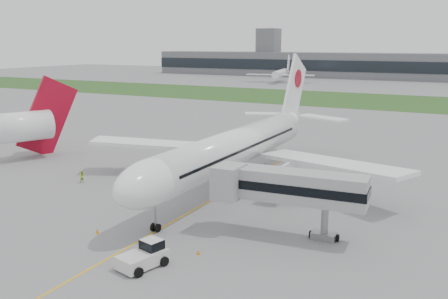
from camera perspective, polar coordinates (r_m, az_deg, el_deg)
The scene contains 14 objects.
ground at distance 66.39m, azimuth -0.30°, elevation -5.14°, with size 600.00×600.00×0.00m, color slate.
apron_markings at distance 62.23m, azimuth -2.46°, elevation -6.35°, with size 70.00×70.00×0.04m, color gold, non-canonical shape.
grass_strip at distance 179.61m, azimuth 17.96°, elevation 5.25°, with size 600.00×50.00×0.02m, color #2E541F.
terminal_building at distance 287.73m, azimuth 21.88°, elevation 8.75°, with size 320.00×22.30×14.00m.
control_tower at distance 312.52m, azimuth 5.04°, elevation 8.48°, with size 12.00×12.00×56.00m, color slate, non-canonical shape.
airliner at distance 69.18m, azimuth 1.58°, elevation 0.41°, with size 48.13×53.95×17.88m.
pushback_tug at distance 46.29m, azimuth -9.05°, elevation -11.83°, with size 3.84×4.88×2.25m.
jet_bridge at distance 51.38m, azimuth 6.97°, elevation -4.23°, with size 15.54×5.53×7.20m.
safety_cone_left at distance 54.88m, azimuth -14.28°, elevation -9.02°, with size 0.39×0.39×0.54m, color orange.
safety_cone_right at distance 48.40m, azimuth -2.94°, elevation -11.61°, with size 0.36×0.36×0.50m, color orange.
ground_crew_near at distance 46.95m, azimuth -7.17°, elevation -11.80°, with size 0.55×0.36×1.50m, color #9DEE27.
ground_crew_far at distance 74.45m, azimuth -15.87°, elevation -3.02°, with size 0.83×0.65×1.71m, color #9CCA21.
neighbor_aircraft at distance 91.50m, azimuth -22.08°, elevation 2.54°, with size 9.10×18.21×14.82m.
distant_aircraft_left at distance 254.83m, azimuth 6.42°, elevation 7.63°, with size 34.01×30.01×13.01m, color white, non-canonical shape.
Camera 1 is at (29.62, -56.05, 19.73)m, focal length 40.00 mm.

